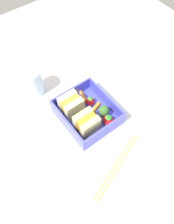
{
  "coord_description": "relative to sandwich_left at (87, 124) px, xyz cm",
  "views": [
    {
      "loc": [
        -25.97,
        19.51,
        55.5
      ],
      "look_at": [
        0.0,
        0.0,
        2.7
      ],
      "focal_mm": 35.0,
      "sensor_mm": 36.0,
      "label": 1
    }
  ],
  "objects": [
    {
      "name": "sandwich_center_left",
      "position": [
        7.24,
        0.0,
        0.0
      ],
      "size": [
        5.09,
        5.71,
        6.11
      ],
      "color": "beige",
      "rests_on": "bento_tray"
    },
    {
      "name": "bento_rim",
      "position": [
        3.62,
        -2.85,
        -1.01
      ],
      "size": [
        16.29,
        14.48,
        4.1
      ],
      "color": "#494ED0",
      "rests_on": "bento_tray"
    },
    {
      "name": "strawberry_far_left",
      "position": [
        6.25,
        -5.88,
        -1.67
      ],
      "size": [
        2.52,
        2.52,
        3.12
      ],
      "color": "red",
      "rests_on": "bento_tray"
    },
    {
      "name": "sandwich_left",
      "position": [
        0.0,
        0.0,
        0.0
      ],
      "size": [
        5.09,
        5.71,
        6.11
      ],
      "color": "#D1C281",
      "rests_on": "bento_tray"
    },
    {
      "name": "chopstick_pair",
      "position": [
        -12.79,
        -0.19,
        -3.91
      ],
      "size": [
        8.48,
        20.26,
        0.7
      ],
      "color": "tan",
      "rests_on": "ground_plane"
    },
    {
      "name": "strawberry_left",
      "position": [
        -2.0,
        -5.91,
        -1.44
      ],
      "size": [
        3.0,
        3.0,
        3.6
      ],
      "color": "red",
      "rests_on": "bento_tray"
    },
    {
      "name": "carrot_stick_left",
      "position": [
        9.56,
        -5.63,
        -2.52
      ],
      "size": [
        4.65,
        2.05,
        1.08
      ],
      "primitive_type": "cylinder",
      "rotation": [
        1.57,
        0.0,
        1.35
      ],
      "color": "orange",
      "rests_on": "bento_tray"
    },
    {
      "name": "carrot_stick_far_left",
      "position": [
        3.94,
        -5.41,
        -2.47
      ],
      "size": [
        2.76,
        5.35,
        1.17
      ],
      "primitive_type": "cylinder",
      "rotation": [
        1.57,
        0.0,
        0.32
      ],
      "color": "orange",
      "rests_on": "bento_tray"
    },
    {
      "name": "bento_tray",
      "position": [
        3.62,
        -2.85,
        -3.66
      ],
      "size": [
        16.29,
        14.48,
        1.2
      ],
      "primitive_type": "cube",
      "color": "#494ED0",
      "rests_on": "ground_plane"
    },
    {
      "name": "ground_plane",
      "position": [
        3.62,
        -2.85,
        -5.26
      ],
      "size": [
        120.0,
        120.0,
        2.0
      ],
      "primitive_type": "cube",
      "color": "silver"
    },
    {
      "name": "drinking_glass",
      "position": [
        20.87,
        4.4,
        0.2
      ],
      "size": [
        5.55,
        5.55,
        8.91
      ],
      "primitive_type": "cylinder",
      "color": "silver",
      "rests_on": "ground_plane"
    },
    {
      "name": "broccoli_floret",
      "position": [
        0.65,
        -6.43,
        -0.56
      ],
      "size": [
        3.02,
        3.02,
        4.2
      ],
      "color": "#80BC5D",
      "rests_on": "bento_tray"
    }
  ]
}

